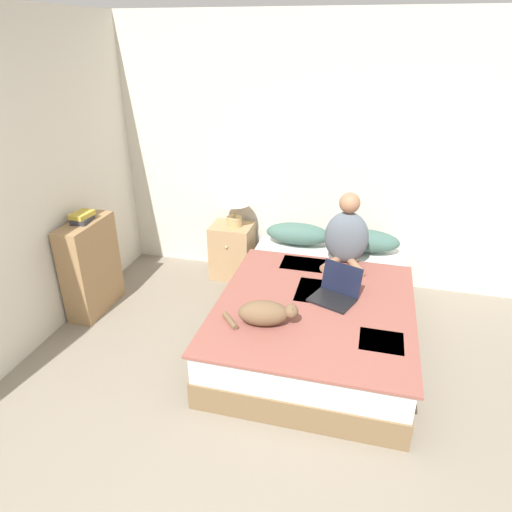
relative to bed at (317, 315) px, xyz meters
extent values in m
cube|color=beige|center=(-0.13, 1.14, 1.05)|extent=(5.16, 0.05, 2.55)
cube|color=beige|center=(-2.24, -0.44, 1.05)|extent=(0.05, 4.10, 2.55)
cube|color=brown|center=(0.00, 0.01, -0.12)|extent=(1.46, 2.13, 0.21)
cube|color=silver|center=(0.00, 0.01, 0.10)|extent=(1.44, 2.09, 0.22)
cube|color=brown|center=(0.00, -0.20, 0.22)|extent=(1.51, 1.70, 0.02)
cube|color=#5B9384|center=(-0.20, 0.46, 0.22)|extent=(0.39, 0.28, 0.01)
cube|color=#5B9384|center=(0.51, -0.55, 0.22)|extent=(0.30, 0.27, 0.01)
cube|color=#5B9384|center=(-0.01, 0.01, 0.22)|extent=(0.34, 0.40, 0.01)
ellipsoid|color=#42665B|center=(-0.33, 0.90, 0.33)|extent=(0.64, 0.28, 0.21)
ellipsoid|color=#42665B|center=(0.33, 0.90, 0.33)|extent=(0.64, 0.28, 0.21)
ellipsoid|color=slate|center=(0.16, 0.60, 0.47)|extent=(0.39, 0.22, 0.49)
sphere|color=#9E7051|center=(0.16, 0.60, 0.80)|extent=(0.18, 0.18, 0.18)
cylinder|color=#9E7051|center=(0.05, 0.46, 0.26)|extent=(0.18, 0.28, 0.07)
cylinder|color=#9E7051|center=(0.27, 0.46, 0.26)|extent=(0.18, 0.28, 0.07)
ellipsoid|color=brown|center=(-0.32, -0.56, 0.32)|extent=(0.39, 0.25, 0.19)
sphere|color=brown|center=(-0.13, -0.52, 0.34)|extent=(0.10, 0.10, 0.10)
cone|color=brown|center=(-0.13, -0.50, 0.38)|extent=(0.05, 0.05, 0.05)
cone|color=brown|center=(-0.12, -0.55, 0.38)|extent=(0.05, 0.05, 0.05)
cylinder|color=brown|center=(-0.56, -0.61, 0.25)|extent=(0.16, 0.18, 0.04)
cube|color=black|center=(0.12, -0.12, 0.24)|extent=(0.40, 0.35, 0.02)
cube|color=black|center=(0.18, 0.01, 0.37)|extent=(0.33, 0.18, 0.24)
cube|color=tan|center=(-1.02, 0.89, 0.07)|extent=(0.42, 0.35, 0.57)
sphere|color=tan|center=(-1.02, 0.70, 0.19)|extent=(0.03, 0.03, 0.03)
cylinder|color=tan|center=(-0.98, 0.89, 0.40)|extent=(0.16, 0.16, 0.10)
cylinder|color=tan|center=(-0.98, 0.89, 0.52)|extent=(0.02, 0.02, 0.15)
cone|color=white|center=(-0.98, 0.89, 0.68)|extent=(0.33, 0.33, 0.16)
cube|color=#99754C|center=(-2.06, -0.05, 0.21)|extent=(0.24, 0.61, 0.87)
cube|color=#2D2D33|center=(-2.06, -0.06, 0.67)|extent=(0.16, 0.22, 0.04)
cube|color=gold|center=(-2.07, -0.04, 0.71)|extent=(0.16, 0.21, 0.04)
camera|label=1|loc=(0.32, -3.23, 2.12)|focal=32.00mm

